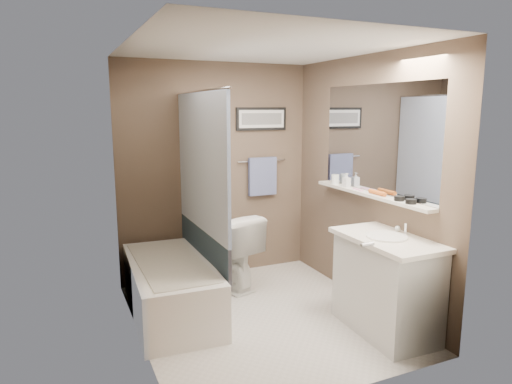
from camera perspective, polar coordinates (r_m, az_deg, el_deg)
name	(u,v)px	position (r m, az deg, el deg)	size (l,w,h in m)	color
ground	(263,317)	(4.37, 0.83, -15.35)	(2.50, 2.50, 0.00)	silver
ceiling	(263,49)	(3.96, 0.93, 17.40)	(2.20, 2.50, 0.04)	silver
wall_back	(217,172)	(5.12, -4.94, 2.54)	(2.20, 0.04, 2.40)	brown
wall_front	(345,220)	(2.95, 11.02, -3.46)	(2.20, 0.04, 2.40)	brown
wall_left	(138,199)	(3.68, -14.56, -0.85)	(0.04, 2.50, 2.40)	brown
wall_right	(364,181)	(4.55, 13.31, 1.31)	(0.04, 2.50, 2.40)	brown
tile_surround	(128,211)	(4.20, -15.75, -2.32)	(0.02, 1.55, 2.00)	beige
curtain_rod	(200,91)	(4.26, -7.01, 12.38)	(0.02, 0.02, 1.55)	silver
curtain_upper	(202,163)	(4.29, -6.82, 3.67)	(0.03, 1.45, 1.28)	silver
curtain_lower	(203,247)	(4.46, -6.59, -6.86)	(0.03, 1.45, 0.36)	#233442
mirror	(377,139)	(4.39, 14.83, 6.44)	(0.02, 1.60, 1.00)	silver
shelf	(369,194)	(4.42, 13.96, -0.29)	(0.12, 1.60, 0.03)	silver
towel_bar	(262,161)	(5.30, 0.74, 3.93)	(0.02, 0.02, 0.60)	silver
towel	(263,176)	(5.31, 0.82, 1.98)	(0.34, 0.05, 0.44)	#8C9ACC
art_frame	(261,119)	(5.28, 0.67, 9.13)	(0.62, 0.03, 0.26)	black
art_mat	(262,119)	(5.27, 0.73, 9.12)	(0.56, 0.00, 0.20)	white
art_image	(262,119)	(5.27, 0.75, 9.12)	(0.50, 0.00, 0.13)	#595959
door	(411,241)	(3.33, 18.84, -5.79)	(0.80, 0.02, 2.00)	silver
door_handle	(368,245)	(3.16, 13.77, -6.39)	(0.02, 0.02, 0.10)	silver
bathtub	(171,288)	(4.41, -10.62, -11.72)	(0.70, 1.50, 0.50)	white
tub_rim	(170,262)	(4.32, -10.73, -8.65)	(0.56, 1.36, 0.02)	beige
toilet	(227,250)	(4.91, -3.68, -7.28)	(0.45, 0.80, 0.81)	white
vanity	(386,287)	(4.12, 15.92, -11.33)	(0.50, 0.90, 0.80)	silver
countertop	(387,239)	(3.98, 16.11, -5.72)	(0.54, 0.96, 0.04)	white
sink_basin	(387,236)	(3.97, 16.02, -5.35)	(0.34, 0.34, 0.01)	white
faucet_spout	(406,229)	(4.08, 18.21, -4.41)	(0.02, 0.02, 0.10)	white
faucet_knob	(398,228)	(4.16, 17.27, -4.37)	(0.05, 0.05, 0.05)	silver
candle_bowl_near	(411,201)	(4.01, 18.80, -1.12)	(0.09, 0.09, 0.04)	black
candle_bowl_far	(399,198)	(4.11, 17.47, -0.77)	(0.09, 0.09, 0.04)	black
hair_brush_front	(377,193)	(4.33, 14.93, -0.07)	(0.04, 0.04, 0.22)	#C85A1C
pink_comb	(358,189)	(4.56, 12.64, 0.31)	(0.03, 0.16, 0.01)	pink
glass_jar	(335,179)	(4.87, 9.88, 1.59)	(0.08, 0.08, 0.10)	white
soap_bottle	(347,180)	(4.70, 11.26, 1.48)	(0.06, 0.06, 0.14)	#999999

